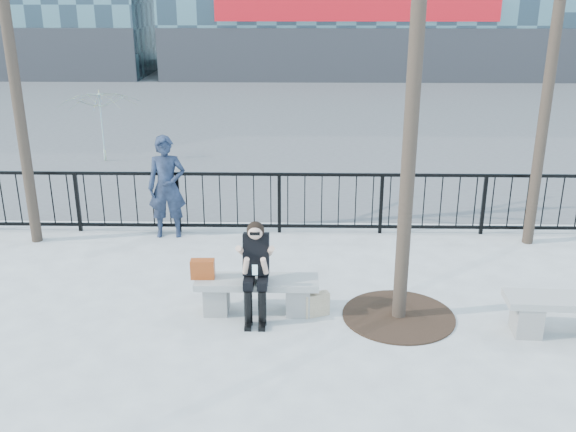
{
  "coord_description": "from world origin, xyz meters",
  "views": [
    {
      "loc": [
        0.58,
        -7.75,
        4.17
      ],
      "look_at": [
        0.4,
        0.8,
        1.1
      ],
      "focal_mm": 40.0,
      "sensor_mm": 36.0,
      "label": 1
    }
  ],
  "objects_px": {
    "standing_man": "(167,187)",
    "seated_woman": "(256,272)",
    "bench_second": "(573,312)",
    "bench_main": "(257,292)"
  },
  "relations": [
    {
      "from": "bench_main",
      "to": "standing_man",
      "type": "relative_size",
      "value": 0.92
    },
    {
      "from": "seated_woman",
      "to": "standing_man",
      "type": "distance_m",
      "value": 3.44
    },
    {
      "from": "standing_man",
      "to": "seated_woman",
      "type": "bearing_deg",
      "value": -65.47
    },
    {
      "from": "bench_second",
      "to": "standing_man",
      "type": "height_order",
      "value": "standing_man"
    },
    {
      "from": "bench_second",
      "to": "seated_woman",
      "type": "bearing_deg",
      "value": 178.44
    },
    {
      "from": "standing_man",
      "to": "bench_main",
      "type": "bearing_deg",
      "value": -64.06
    },
    {
      "from": "bench_second",
      "to": "standing_man",
      "type": "bearing_deg",
      "value": 153.39
    },
    {
      "from": "bench_main",
      "to": "seated_woman",
      "type": "distance_m",
      "value": 0.4
    },
    {
      "from": "bench_second",
      "to": "seated_woman",
      "type": "xyz_separation_m",
      "value": [
        -4.02,
        0.33,
        0.36
      ]
    },
    {
      "from": "standing_man",
      "to": "bench_second",
      "type": "bearing_deg",
      "value": -35.64
    }
  ]
}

